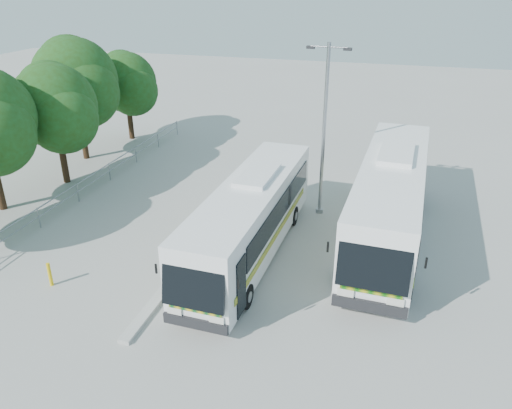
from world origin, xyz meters
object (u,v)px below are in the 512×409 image
(tree_far_d, at_px, (76,81))
(lamppost, at_px, (324,125))
(bollard, at_px, (50,274))
(coach_adjacent, at_px, (390,198))
(tree_far_e, at_px, (127,83))
(coach_main, at_px, (250,217))
(tree_far_c, at_px, (56,107))

(tree_far_d, distance_m, lamppost, 15.74)
(bollard, bearing_deg, tree_far_d, 118.18)
(tree_far_d, relative_size, coach_adjacent, 0.58)
(tree_far_d, relative_size, tree_far_e, 1.24)
(tree_far_d, bearing_deg, bollard, -61.82)
(tree_far_d, distance_m, tree_far_e, 4.65)
(coach_main, bearing_deg, bollard, -144.57)
(tree_far_e, height_order, coach_adjacent, tree_far_e)
(tree_far_e, relative_size, coach_main, 0.53)
(coach_adjacent, bearing_deg, tree_far_c, 177.22)
(lamppost, xyz_separation_m, bollard, (-8.55, -9.00, -3.92))
(coach_adjacent, bearing_deg, coach_main, -147.74)
(tree_far_e, xyz_separation_m, lamppost, (14.63, -8.11, 0.51))
(coach_main, height_order, bollard, coach_main)
(coach_main, relative_size, lamppost, 1.40)
(tree_far_d, bearing_deg, coach_main, -32.13)
(tree_far_e, distance_m, coach_main, 18.07)
(tree_far_d, xyz_separation_m, coach_main, (13.23, -8.31, -3.13))
(tree_far_d, xyz_separation_m, lamppost, (15.31, -3.61, -0.42))
(coach_adjacent, height_order, lamppost, lamppost)
(coach_main, bearing_deg, tree_far_e, 136.21)
(tree_far_c, distance_m, coach_adjacent, 17.58)
(tree_far_e, bearing_deg, bollard, -70.46)
(tree_far_c, height_order, bollard, tree_far_c)
(tree_far_e, distance_m, lamppost, 16.74)
(tree_far_d, height_order, bollard, tree_far_d)
(tree_far_e, bearing_deg, coach_main, -45.59)
(tree_far_d, height_order, coach_main, tree_far_d)
(tree_far_e, height_order, bollard, tree_far_e)
(tree_far_c, bearing_deg, lamppost, 0.35)
(tree_far_d, distance_m, bollard, 14.96)
(tree_far_c, distance_m, tree_far_d, 3.93)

